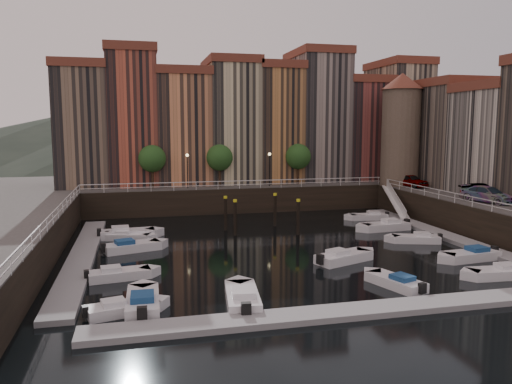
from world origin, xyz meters
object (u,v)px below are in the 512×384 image
object	(u,v)px
boat_left_2	(131,247)
corner_tower	(401,128)
boat_left_1	(118,274)
gangway	(395,200)
car_a	(410,181)
boat_left_0	(121,308)
car_c	(488,195)
car_b	(484,193)
mooring_pilings	(258,215)

from	to	relation	value
boat_left_2	corner_tower	bearing A→B (deg)	6.79
corner_tower	boat_left_1	world-z (taller)	corner_tower
gangway	car_a	bearing A→B (deg)	34.61
corner_tower	boat_left_0	bearing A→B (deg)	-139.11
gangway	car_c	bearing A→B (deg)	-70.15
car_a	car_b	xyz separation A→B (m)	(1.57, -11.18, 0.01)
corner_tower	gangway	world-z (taller)	corner_tower
boat_left_1	boat_left_2	size ratio (longest dim) A/B	0.90
boat_left_1	corner_tower	bearing A→B (deg)	24.83
boat_left_0	car_c	distance (m)	36.48
car_c	corner_tower	bearing A→B (deg)	73.95
gangway	mooring_pilings	world-z (taller)	gangway
boat_left_0	car_c	size ratio (longest dim) A/B	0.80
car_b	car_c	size ratio (longest dim) A/B	0.91
corner_tower	boat_left_2	distance (m)	36.73
corner_tower	car_b	world-z (taller)	corner_tower
car_b	boat_left_0	bearing A→B (deg)	-159.33
mooring_pilings	boat_left_0	size ratio (longest dim) A/B	1.60
boat_left_1	car_a	bearing A→B (deg)	21.74
car_b	car_c	distance (m)	1.82
boat_left_1	car_b	distance (m)	36.18
car_b	mooring_pilings	bearing A→B (deg)	165.50
mooring_pilings	car_a	distance (m)	21.58
corner_tower	car_b	bearing A→B (deg)	-82.43
boat_left_0	boat_left_1	xyz separation A→B (m)	(-0.41, 6.65, 0.02)
corner_tower	gangway	xyz separation A→B (m)	(-2.90, -4.50, -8.28)
corner_tower	boat_left_1	xyz separation A→B (m)	(-33.26, -21.79, -9.86)
mooring_pilings	car_c	xyz separation A→B (m)	(21.16, -6.23, 2.12)
boat_left_0	car_b	size ratio (longest dim) A/B	0.88
boat_left_0	boat_left_1	bearing A→B (deg)	79.18
boat_left_2	car_a	world-z (taller)	car_a
gangway	boat_left_2	bearing A→B (deg)	-162.06
gangway	car_c	xyz separation A→B (m)	(3.84, -10.62, 1.85)
gangway	car_b	size ratio (longest dim) A/B	1.73
car_a	car_c	xyz separation A→B (m)	(0.71, -12.78, -0.01)
corner_tower	boat_left_2	size ratio (longest dim) A/B	2.77
mooring_pilings	boat_left_2	distance (m)	13.36
boat_left_0	corner_tower	bearing A→B (deg)	26.58
mooring_pilings	car_c	size ratio (longest dim) A/B	1.28
corner_tower	mooring_pilings	size ratio (longest dim) A/B	2.04
mooring_pilings	corner_tower	bearing A→B (deg)	23.73
gangway	mooring_pilings	distance (m)	17.88
boat_left_2	car_b	size ratio (longest dim) A/B	1.03
boat_left_1	car_c	xyz separation A→B (m)	(34.20, 6.67, 3.43)
corner_tower	car_a	xyz separation A→B (m)	(0.22, -2.34, -6.41)
car_c	boat_left_1	bearing A→B (deg)	171.44
car_b	car_a	bearing A→B (deg)	95.37
corner_tower	boat_left_1	bearing A→B (deg)	-146.77
corner_tower	gangway	size ratio (longest dim) A/B	1.66
boat_left_0	car_b	world-z (taller)	car_b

